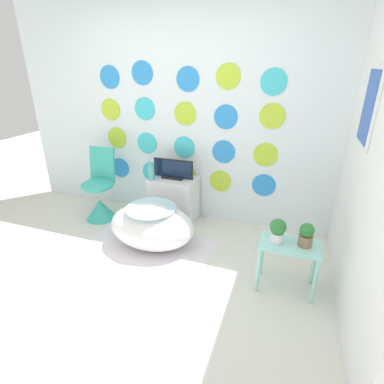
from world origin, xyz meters
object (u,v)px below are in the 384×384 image
at_px(bathtub, 152,226).
at_px(chair, 100,197).
at_px(potted_plant_right, 306,235).
at_px(potted_plant_left, 278,230).
at_px(tv, 173,170).
at_px(vase, 151,172).

xyz_separation_m(bathtub, chair, (-0.91, 0.36, 0.05)).
xyz_separation_m(bathtub, potted_plant_right, (1.52, -0.22, 0.32)).
xyz_separation_m(bathtub, potted_plant_left, (1.30, -0.24, 0.34)).
bearing_deg(potted_plant_right, chair, 166.63).
bearing_deg(bathtub, chair, 158.55).
relative_size(potted_plant_left, potted_plant_right, 1.05).
distance_m(bathtub, potted_plant_left, 1.36).
xyz_separation_m(tv, vase, (-0.23, -0.13, -0.01)).
bearing_deg(vase, bathtub, -65.21).
relative_size(chair, potted_plant_left, 4.19).
xyz_separation_m(chair, tv, (0.92, 0.24, 0.39)).
distance_m(chair, tv, 1.03).
height_order(tv, potted_plant_left, tv).
distance_m(vase, potted_plant_right, 1.88).
bearing_deg(potted_plant_right, vase, 158.32).
bearing_deg(tv, potted_plant_left, -33.18).
relative_size(vase, potted_plant_right, 1.00).
bearing_deg(potted_plant_left, potted_plant_right, 5.68).
relative_size(bathtub, potted_plant_left, 4.35).
distance_m(tv, potted_plant_left, 1.54).
height_order(chair, vase, chair).
bearing_deg(bathtub, potted_plant_left, -10.61).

